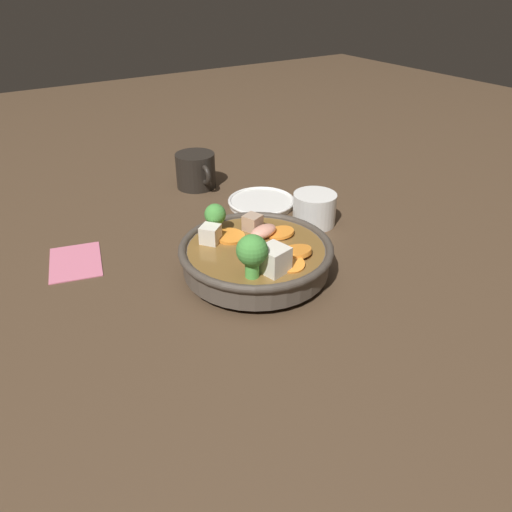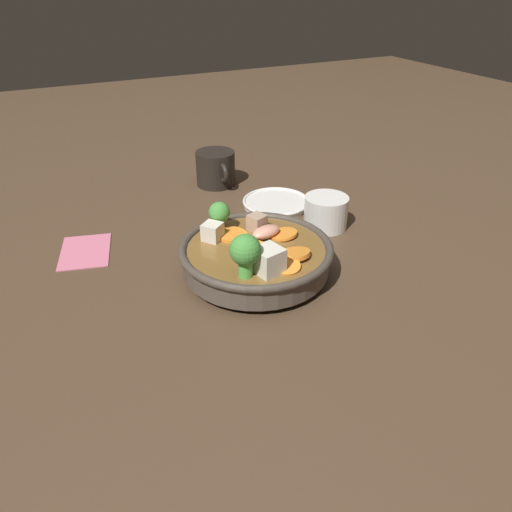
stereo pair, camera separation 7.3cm
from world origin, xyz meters
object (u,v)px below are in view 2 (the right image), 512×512
side_saucer (276,203)px  tea_cup (326,212)px  dark_mug (216,168)px  stirfry_bowl (256,254)px

side_saucer → tea_cup: (0.12, 0.04, 0.02)m
side_saucer → dark_mug: bearing=-157.9°
side_saucer → dark_mug: dark_mug is taller
stirfry_bowl → dark_mug: 0.36m
dark_mug → stirfry_bowl: bearing=-13.2°
stirfry_bowl → dark_mug: (-0.35, 0.08, 0.00)m
side_saucer → tea_cup: bearing=17.4°
dark_mug → tea_cup: bearing=20.1°
stirfry_bowl → tea_cup: size_ratio=2.99×
stirfry_bowl → side_saucer: (-0.20, 0.14, -0.03)m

